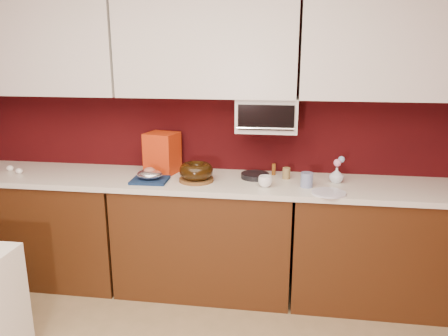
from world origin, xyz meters
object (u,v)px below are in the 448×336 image
object	(u,v)px
foil_ham_nest	(150,174)
blue_jar	(307,180)
flower_vase	(337,174)
coffee_mug	(265,180)
bundt_cake	(196,171)
toaster_oven	(267,114)
pandoro_box	(162,153)

from	to	relation	value
foil_ham_nest	blue_jar	world-z (taller)	blue_jar
blue_jar	flower_vase	distance (m)	0.26
coffee_mug	blue_jar	bearing A→B (deg)	8.13
bundt_cake	blue_jar	size ratio (longest dim) A/B	2.40
toaster_oven	blue_jar	bearing A→B (deg)	-39.19
pandoro_box	bundt_cake	bearing A→B (deg)	-19.85
bundt_cake	foil_ham_nest	world-z (taller)	bundt_cake
flower_vase	foil_ham_nest	bearing A→B (deg)	-172.55
toaster_oven	coffee_mug	bearing A→B (deg)	-87.48
flower_vase	coffee_mug	bearing A→B (deg)	-160.03
blue_jar	coffee_mug	bearing A→B (deg)	-171.87
bundt_cake	flower_vase	xyz separation A→B (m)	(1.02, 0.12, -0.02)
toaster_oven	pandoro_box	distance (m)	0.87
coffee_mug	toaster_oven	bearing A→B (deg)	92.52
foil_ham_nest	flower_vase	xyz separation A→B (m)	(1.36, 0.18, 0.01)
toaster_oven	coffee_mug	xyz separation A→B (m)	(0.01, -0.29, -0.43)
foil_ham_nest	coffee_mug	size ratio (longest dim) A/B	1.99
pandoro_box	coffee_mug	world-z (taller)	pandoro_box
foil_ham_nest	coffee_mug	bearing A→B (deg)	-0.51
bundt_cake	blue_jar	world-z (taller)	bundt_cake
bundt_cake	toaster_oven	bearing A→B (deg)	24.29
foil_ham_nest	blue_jar	size ratio (longest dim) A/B	1.83
bundt_cake	flower_vase	world-z (taller)	bundt_cake
toaster_oven	blue_jar	world-z (taller)	toaster_oven
pandoro_box	coffee_mug	bearing A→B (deg)	-4.76
coffee_mug	blue_jar	xyz separation A→B (m)	(0.29, 0.04, 0.00)
blue_jar	toaster_oven	bearing A→B (deg)	140.81
foil_ham_nest	pandoro_box	distance (m)	0.28
blue_jar	flower_vase	bearing A→B (deg)	33.28
blue_jar	flower_vase	xyz separation A→B (m)	(0.22, 0.14, 0.01)
toaster_oven	flower_vase	distance (m)	0.67
bundt_cake	coffee_mug	xyz separation A→B (m)	(0.51, -0.06, -0.03)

